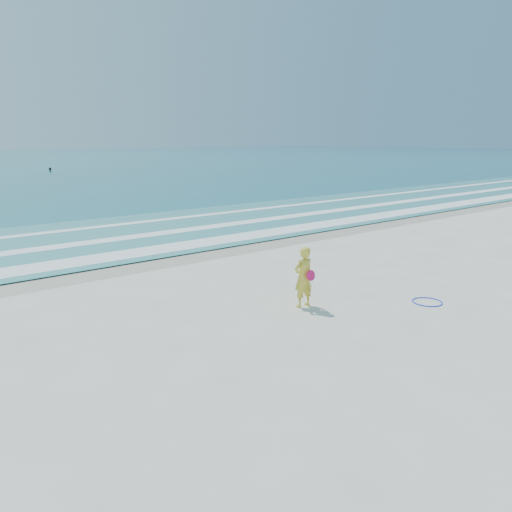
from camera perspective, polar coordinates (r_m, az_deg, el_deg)
ground at (r=10.70m, az=10.52°, el=-9.67°), size 400.00×400.00×0.00m
wet_sand at (r=17.58m, az=-12.27°, el=-0.61°), size 400.00×2.40×0.00m
shallow at (r=22.07m, az=-18.18°, el=1.94°), size 400.00×10.00×0.01m
foam_near at (r=18.71m, az=-14.08°, el=0.29°), size 400.00×1.40×0.01m
foam_mid at (r=21.33m, az=-17.40°, el=1.64°), size 400.00×0.90×0.01m
foam_far at (r=24.38m, az=-20.31°, el=2.82°), size 400.00×0.60×0.01m
hoop at (r=13.68m, az=18.98°, el=-4.98°), size 0.97×0.97×0.03m
buoy at (r=72.42m, az=-22.47°, el=9.20°), size 0.36×0.36×0.36m
woman at (r=12.48m, az=5.44°, el=-2.40°), size 0.57×0.41×1.54m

